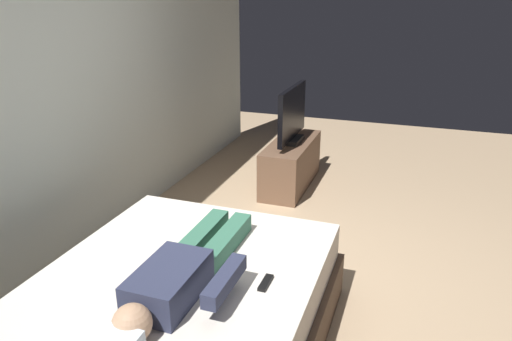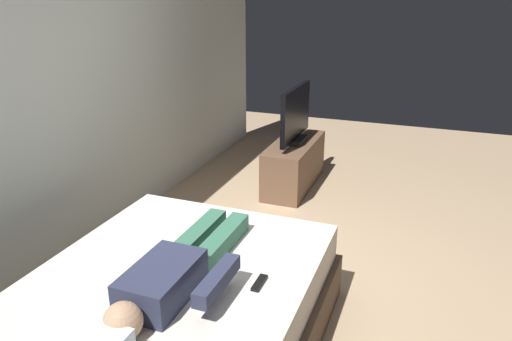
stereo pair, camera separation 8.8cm
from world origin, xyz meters
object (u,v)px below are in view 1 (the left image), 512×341
Objects in this scene: bed at (171,327)px; person at (184,272)px; tv_stand at (291,164)px; remote at (266,283)px; tv at (292,116)px.

person is (0.03, -0.08, 0.36)m from bed.
person is 2.82m from tv_stand.
remote is 2.72m from tv.
person is at bearing 110.47° from remote.
remote is (0.18, -0.49, 0.29)m from bed.
tv_stand is (2.82, 0.10, -0.01)m from bed.
remote is at bearing -167.45° from tv_stand.
tv is at bearing 12.55° from remote.
tv_stand is 1.25× the size of tv.
person is 0.44m from remote.
bed is at bearing 108.77° from person.
person reaches higher than remote.
remote is at bearing -69.82° from bed.
tv reaches higher than person.
bed is 0.59m from remote.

